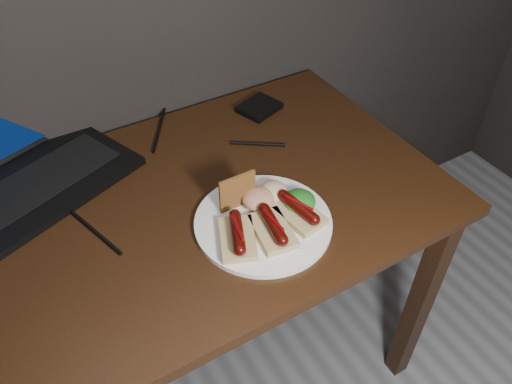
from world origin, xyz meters
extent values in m
cube|color=#321A0C|center=(0.00, 1.38, 0.73)|extent=(1.40, 0.70, 0.03)
cube|color=#321A0C|center=(0.65, 1.08, 0.36)|extent=(0.05, 0.05, 0.72)
cube|color=#321A0C|center=(0.65, 1.68, 0.36)|extent=(0.05, 0.05, 0.72)
cube|color=black|center=(-0.14, 1.60, 0.76)|extent=(0.46, 0.38, 0.02)
cube|color=black|center=(-0.14, 1.60, 0.77)|extent=(0.37, 0.25, 0.00)
cube|color=black|center=(0.45, 1.62, 0.76)|extent=(0.13, 0.12, 0.02)
cylinder|color=black|center=(-0.08, 1.40, 0.75)|extent=(0.06, 0.17, 0.01)
cylinder|color=black|center=(0.18, 1.68, 0.75)|extent=(0.12, 0.19, 0.01)
cylinder|color=black|center=(0.36, 1.48, 0.75)|extent=(0.12, 0.09, 0.01)
cylinder|color=white|center=(0.23, 1.24, 0.76)|extent=(0.37, 0.37, 0.01)
cube|color=#D3B47C|center=(0.16, 1.22, 0.77)|extent=(0.11, 0.13, 0.02)
cylinder|color=#470704|center=(0.16, 1.22, 0.79)|extent=(0.06, 0.10, 0.02)
sphere|color=#470704|center=(0.14, 1.17, 0.79)|extent=(0.03, 0.02, 0.02)
sphere|color=#470704|center=(0.18, 1.26, 0.79)|extent=(0.03, 0.02, 0.02)
cylinder|color=#610405|center=(0.16, 1.22, 0.80)|extent=(0.02, 0.07, 0.01)
cube|color=#D3B47C|center=(0.23, 1.20, 0.77)|extent=(0.09, 0.12, 0.02)
cylinder|color=#470704|center=(0.23, 1.20, 0.79)|extent=(0.04, 0.10, 0.02)
sphere|color=#470704|center=(0.22, 1.15, 0.79)|extent=(0.03, 0.02, 0.02)
sphere|color=#470704|center=(0.24, 1.24, 0.79)|extent=(0.03, 0.02, 0.02)
cylinder|color=#610405|center=(0.23, 1.20, 0.80)|extent=(0.01, 0.07, 0.01)
cube|color=#D3B47C|center=(0.30, 1.21, 0.77)|extent=(0.09, 0.12, 0.02)
cylinder|color=#470704|center=(0.30, 1.21, 0.79)|extent=(0.04, 0.10, 0.02)
sphere|color=#470704|center=(0.31, 1.17, 0.79)|extent=(0.03, 0.02, 0.02)
sphere|color=#470704|center=(0.29, 1.26, 0.79)|extent=(0.03, 0.02, 0.02)
cylinder|color=#610405|center=(0.30, 1.21, 0.80)|extent=(0.03, 0.07, 0.01)
cube|color=brown|center=(0.21, 1.31, 0.80)|extent=(0.08, 0.01, 0.08)
ellipsoid|color=#105416|center=(0.32, 1.23, 0.78)|extent=(0.07, 0.07, 0.04)
ellipsoid|color=#9B120F|center=(0.25, 1.29, 0.78)|extent=(0.07, 0.07, 0.04)
ellipsoid|color=beige|center=(0.29, 1.29, 0.78)|extent=(0.06, 0.06, 0.04)
camera|label=1|loc=(-0.15, 0.62, 1.52)|focal=35.00mm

